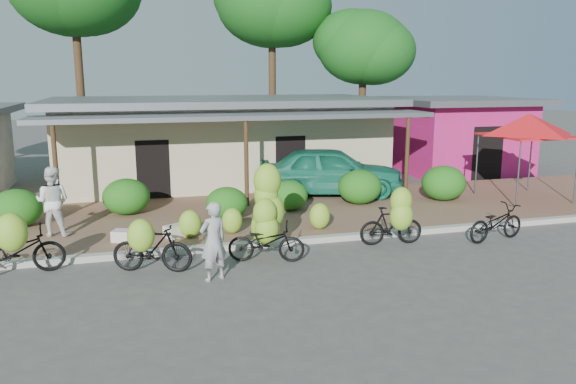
% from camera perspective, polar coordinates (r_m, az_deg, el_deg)
% --- Properties ---
extents(ground, '(100.00, 100.00, 0.00)m').
position_cam_1_polar(ground, '(12.35, 1.65, -8.05)').
color(ground, '#4E4B49').
rests_on(ground, ground).
extents(sidewalk, '(60.00, 6.00, 0.12)m').
position_cam_1_polar(sidewalk, '(16.97, -3.42, -2.38)').
color(sidewalk, brown).
rests_on(sidewalk, ground).
extents(curb, '(60.00, 0.25, 0.15)m').
position_cam_1_polar(curb, '(14.16, -0.79, -5.15)').
color(curb, '#A8A399').
rests_on(curb, ground).
extents(shop_main, '(13.00, 8.50, 3.35)m').
position_cam_1_polar(shop_main, '(22.43, -6.76, 5.30)').
color(shop_main, '#BBAF8D').
rests_on(shop_main, ground).
extents(shop_pink, '(6.00, 6.00, 3.25)m').
position_cam_1_polar(shop_pink, '(26.27, 16.57, 5.70)').
color(shop_pink, '#B81C52').
rests_on(shop_pink, ground).
extents(tree_center_right, '(5.53, 5.44, 9.89)m').
position_cam_1_polar(tree_center_right, '(28.77, -2.10, 18.89)').
color(tree_center_right, '#4A381D').
rests_on(tree_center_right, ground).
extents(tree_near_right, '(4.57, 4.40, 7.34)m').
position_cam_1_polar(tree_near_right, '(27.93, 7.22, 14.57)').
color(tree_near_right, '#4A381D').
rests_on(tree_near_right, ground).
extents(hedge_0, '(1.35, 1.21, 1.05)m').
position_cam_1_polar(hedge_0, '(16.99, -25.87, -1.49)').
color(hedge_0, '#1E5814').
rests_on(hedge_0, sidewalk).
extents(hedge_1, '(1.39, 1.25, 1.08)m').
position_cam_1_polar(hedge_1, '(17.38, -16.11, -0.45)').
color(hedge_1, '#1E5814').
rests_on(hedge_1, sidewalk).
extents(hedge_2, '(1.21, 1.09, 0.94)m').
position_cam_1_polar(hedge_2, '(16.23, -6.25, -1.15)').
color(hedge_2, '#1E5814').
rests_on(hedge_2, sidewalk).
extents(hedge_3, '(1.19, 1.07, 0.93)m').
position_cam_1_polar(hedge_3, '(17.27, 0.08, -0.33)').
color(hedge_3, '#1E5814').
rests_on(hedge_3, sidewalk).
extents(hedge_4, '(1.42, 1.28, 1.11)m').
position_cam_1_polar(hedge_4, '(18.25, 7.30, 0.52)').
color(hedge_4, '#1E5814').
rests_on(hedge_4, sidewalk).
extents(hedge_5, '(1.49, 1.34, 1.16)m').
position_cam_1_polar(hedge_5, '(19.33, 15.54, 0.89)').
color(hedge_5, '#1E5814').
rests_on(hedge_5, sidewalk).
extents(red_canopy, '(3.50, 3.50, 2.86)m').
position_cam_1_polar(red_canopy, '(20.24, 23.22, 6.30)').
color(red_canopy, '#59595E').
rests_on(red_canopy, sidewalk).
extents(bike_far_left, '(2.08, 1.40, 1.51)m').
position_cam_1_polar(bike_far_left, '(13.17, -26.05, -5.19)').
color(bike_far_left, black).
rests_on(bike_far_left, ground).
extents(bike_left, '(1.82, 1.38, 1.35)m').
position_cam_1_polar(bike_left, '(12.39, -13.81, -5.38)').
color(bike_left, black).
rests_on(bike_left, ground).
extents(bike_center, '(1.85, 1.39, 2.19)m').
position_cam_1_polar(bike_center, '(13.03, -2.18, -3.05)').
color(bike_center, black).
rests_on(bike_center, ground).
extents(bike_right, '(1.67, 1.20, 1.59)m').
position_cam_1_polar(bike_right, '(14.13, 10.75, -2.84)').
color(bike_right, black).
rests_on(bike_right, ground).
extents(bike_far_right, '(1.89, 0.99, 0.94)m').
position_cam_1_polar(bike_far_right, '(15.42, 20.38, -2.95)').
color(bike_far_right, black).
rests_on(bike_far_right, ground).
extents(loose_banana_a, '(0.57, 0.49, 0.72)m').
position_cam_1_polar(loose_banana_a, '(14.56, -9.93, -3.20)').
color(loose_banana_a, '#AAC932').
rests_on(loose_banana_a, sidewalk).
extents(loose_banana_b, '(0.55, 0.46, 0.68)m').
position_cam_1_polar(loose_banana_b, '(14.80, -5.70, -2.91)').
color(loose_banana_b, '#AAC932').
rests_on(loose_banana_b, sidewalk).
extents(loose_banana_c, '(0.57, 0.48, 0.71)m').
position_cam_1_polar(loose_banana_c, '(15.17, 3.23, -2.45)').
color(loose_banana_c, '#AAC932').
rests_on(loose_banana_c, sidewalk).
extents(sack_near, '(0.94, 0.76, 0.30)m').
position_cam_1_polar(sack_near, '(14.82, -10.82, -3.80)').
color(sack_near, beige).
rests_on(sack_near, sidewalk).
extents(sack_far, '(0.84, 0.62, 0.28)m').
position_cam_1_polar(sack_far, '(14.63, -15.94, -4.30)').
color(sack_far, beige).
rests_on(sack_far, sidewalk).
extents(vendor, '(0.72, 0.61, 1.67)m').
position_cam_1_polar(vendor, '(11.70, -7.61, -4.98)').
color(vendor, '#959595').
rests_on(vendor, ground).
extents(bystander, '(1.04, 0.91, 1.80)m').
position_cam_1_polar(bystander, '(15.63, -22.80, -0.88)').
color(bystander, white).
rests_on(bystander, sidewalk).
extents(teal_van, '(5.32, 3.33, 1.69)m').
position_cam_1_polar(teal_van, '(19.55, 4.36, 2.18)').
color(teal_van, '#1A775B').
rests_on(teal_van, sidewalk).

